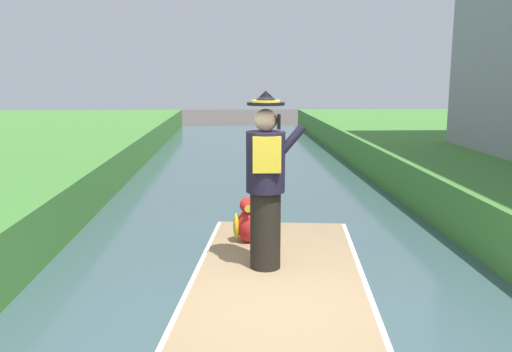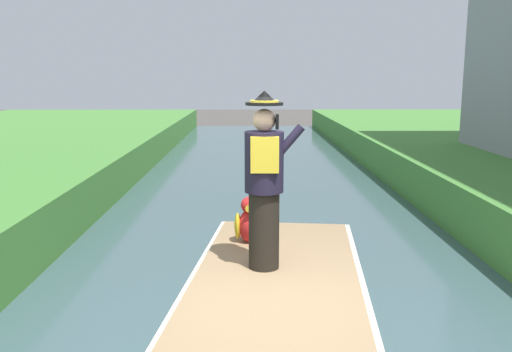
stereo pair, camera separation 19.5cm
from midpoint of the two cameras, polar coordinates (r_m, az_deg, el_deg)
name	(u,v)px [view 2 (the right image)]	position (r m, az deg, el deg)	size (l,w,h in m)	color
boat	(276,301)	(5.75, 3.16, -13.07)	(2.23, 4.37, 0.61)	silver
person_pirate	(265,182)	(5.53, 1.92, -0.60)	(0.61, 0.42, 1.85)	black
parrot_plush	(249,222)	(6.55, 0.12, -4.94)	(0.36, 0.34, 0.57)	red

